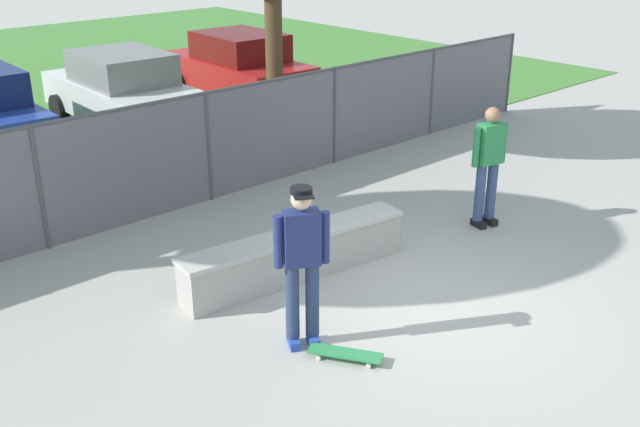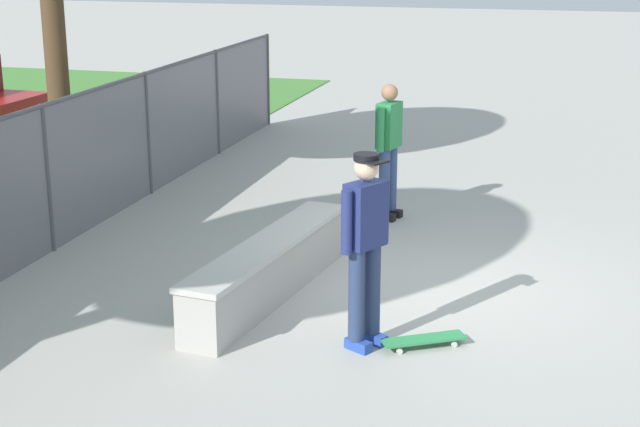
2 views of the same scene
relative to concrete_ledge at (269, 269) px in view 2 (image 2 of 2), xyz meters
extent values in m
plane|color=#ADAAA3|center=(0.76, -1.64, -0.31)|extent=(80.00, 80.00, 0.00)
cube|color=#A8A59E|center=(0.00, 0.00, -0.03)|extent=(3.18, 0.83, 0.56)
cube|color=beige|center=(0.00, 0.00, 0.28)|extent=(3.23, 0.88, 0.06)
cube|color=#2647A5|center=(-0.89, -1.32, -0.26)|extent=(0.22, 0.28, 0.10)
cube|color=#2647A5|center=(-1.08, -1.22, -0.26)|extent=(0.22, 0.28, 0.10)
cylinder|color=navy|center=(-0.88, -1.30, 0.23)|extent=(0.15, 0.15, 0.88)
cylinder|color=navy|center=(-1.07, -1.19, 0.23)|extent=(0.15, 0.15, 0.88)
cube|color=navy|center=(-0.97, -1.24, 0.97)|extent=(0.44, 0.38, 0.60)
cylinder|color=navy|center=(-0.76, -1.37, 0.95)|extent=(0.10, 0.10, 0.58)
cylinder|color=navy|center=(-1.19, -1.12, 0.95)|extent=(0.10, 0.10, 0.58)
sphere|color=beige|center=(-0.97, -1.24, 1.40)|extent=(0.22, 0.22, 0.22)
cylinder|color=black|center=(-0.97, -1.24, 1.50)|extent=(0.23, 0.23, 0.06)
cube|color=black|center=(-1.04, -1.36, 1.47)|extent=(0.23, 0.20, 0.02)
cube|color=#2D8C4C|center=(-0.85, -1.79, -0.23)|extent=(0.59, 0.79, 0.02)
cube|color=#B2B2B7|center=(-0.99, -1.56, -0.25)|extent=(0.15, 0.12, 0.02)
cube|color=#B2B2B7|center=(-0.71, -2.02, -0.25)|extent=(0.15, 0.12, 0.02)
cylinder|color=silver|center=(-0.92, -1.51, -0.29)|extent=(0.05, 0.06, 0.05)
cylinder|color=silver|center=(-1.07, -1.60, -0.29)|extent=(0.05, 0.06, 0.05)
cylinder|color=silver|center=(-0.64, -1.98, -0.29)|extent=(0.05, 0.06, 0.05)
cylinder|color=silver|center=(-0.78, -2.07, -0.29)|extent=(0.05, 0.06, 0.05)
cylinder|color=#4C4C51|center=(0.76, 3.02, 0.59)|extent=(0.07, 0.07, 1.80)
cylinder|color=#4C4C51|center=(3.53, 3.02, 0.59)|extent=(0.07, 0.07, 1.80)
cylinder|color=#4C4C51|center=(6.31, 3.02, 0.59)|extent=(0.07, 0.07, 1.80)
cylinder|color=#4C4C51|center=(9.08, 3.02, 0.59)|extent=(0.07, 0.07, 1.80)
cylinder|color=#4C4C51|center=(0.76, 3.02, 1.46)|extent=(16.63, 0.05, 0.05)
cube|color=slate|center=(0.76, 3.02, 0.59)|extent=(16.63, 0.01, 1.80)
cylinder|color=#513823|center=(3.06, 4.14, 1.49)|extent=(0.32, 0.32, 3.61)
cylinder|color=black|center=(5.94, 6.78, 0.01)|extent=(0.24, 0.65, 0.64)
cube|color=black|center=(3.29, -0.67, -0.26)|extent=(0.17, 0.28, 0.10)
cube|color=black|center=(3.08, -0.62, -0.26)|extent=(0.17, 0.28, 0.10)
cylinder|color=#384C7A|center=(3.30, -0.64, 0.23)|extent=(0.15, 0.15, 0.88)
cylinder|color=#384C7A|center=(3.09, -0.59, 0.23)|extent=(0.15, 0.15, 0.88)
cube|color=#2D8C4C|center=(3.19, -0.62, 0.97)|extent=(0.42, 0.31, 0.60)
cylinder|color=#2D8C4C|center=(3.44, -0.68, 0.95)|extent=(0.10, 0.10, 0.58)
cylinder|color=#2D8C4C|center=(2.95, -0.56, 0.95)|extent=(0.10, 0.10, 0.58)
sphere|color=#9E7051|center=(3.19, -0.62, 1.40)|extent=(0.22, 0.22, 0.22)
camera|label=1|loc=(-5.52, -6.51, 4.16)|focal=41.40mm
camera|label=2|loc=(-9.07, -3.05, 3.40)|focal=54.03mm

